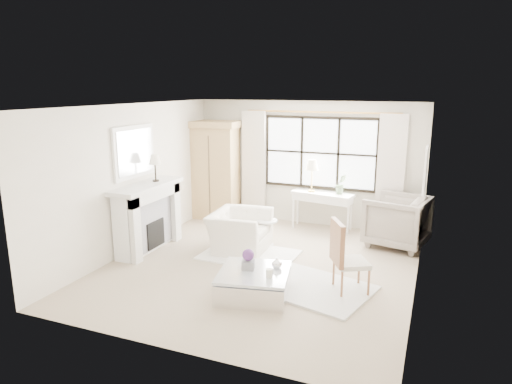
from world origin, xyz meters
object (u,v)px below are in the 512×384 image
(console_table, at_px, (322,211))
(armoire, at_px, (215,169))
(coffee_table, at_px, (254,284))
(club_armchair, at_px, (240,231))

(console_table, bearing_deg, armoire, -168.53)
(armoire, bearing_deg, console_table, -1.33)
(armoire, relative_size, coffee_table, 1.89)
(armoire, xyz_separation_m, club_armchair, (1.40, -1.78, -0.77))
(console_table, distance_m, club_armchair, 2.16)
(armoire, height_order, console_table, armoire)
(console_table, height_order, coffee_table, console_table)
(club_armchair, distance_m, coffee_table, 1.93)
(console_table, relative_size, club_armchair, 1.20)
(armoire, height_order, club_armchair, armoire)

